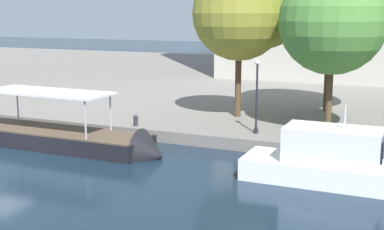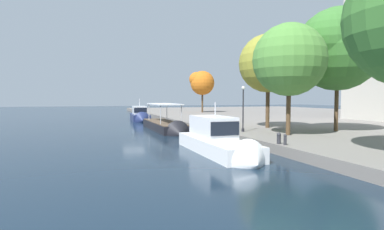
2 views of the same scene
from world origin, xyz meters
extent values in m
plane|color=#142333|center=(0.00, 0.00, 0.00)|extent=(220.00, 220.00, 0.00)
cube|color=slate|center=(0.00, 34.34, 0.36)|extent=(120.00, 55.00, 0.71)
cube|color=black|center=(0.38, 3.62, 0.19)|extent=(12.41, 3.12, 1.44)
cone|color=black|center=(7.07, 3.57, 0.19)|extent=(1.42, 2.73, 2.71)
cube|color=brown|center=(0.38, 3.62, 0.96)|extent=(12.16, 2.97, 0.08)
cylinder|color=#B2B2B7|center=(3.80, 4.80, 2.03)|extent=(0.10, 0.10, 2.08)
cylinder|color=#B2B2B7|center=(3.77, 2.39, 2.03)|extent=(0.10, 0.10, 2.08)
cylinder|color=#B2B2B7|center=(-3.02, 4.86, 2.03)|extent=(0.10, 0.10, 2.08)
cube|color=silver|center=(0.38, 3.62, 3.13)|extent=(7.70, 2.84, 0.12)
cube|color=white|center=(17.15, 3.28, 0.27)|extent=(9.39, 2.78, 1.47)
cube|color=white|center=(16.44, 3.29, 1.78)|extent=(4.23, 2.21, 1.56)
cube|color=black|center=(18.08, 3.28, 1.86)|extent=(1.13, 2.05, 0.94)
cylinder|color=silver|center=(16.91, 3.28, 3.09)|extent=(0.08, 0.08, 1.04)
cylinder|color=#2D2D33|center=(3.86, 7.52, 0.95)|extent=(0.28, 0.28, 0.47)
sphere|color=#2D2D33|center=(3.86, 7.52, 1.26)|extent=(0.31, 0.31, 0.31)
cylinder|color=black|center=(11.25, 8.57, 2.70)|extent=(0.12, 0.12, 3.98)
sphere|color=white|center=(11.25, 8.57, 4.83)|extent=(0.33, 0.33, 0.33)
cylinder|color=black|center=(11.25, 8.57, 0.86)|extent=(0.26, 0.26, 0.30)
cylinder|color=#4C3823|center=(14.93, 10.94, 2.76)|extent=(0.38, 0.38, 4.11)
sphere|color=#4C8438|center=(14.93, 10.94, 7.13)|extent=(6.18, 6.18, 6.18)
sphere|color=#4C8438|center=(15.92, 10.67, 6.51)|extent=(3.01, 3.01, 3.01)
sphere|color=#4C8438|center=(14.72, 11.76, 6.43)|extent=(4.05, 4.05, 4.05)
cylinder|color=#4C3823|center=(13.70, 17.28, 3.14)|extent=(0.37, 0.37, 4.86)
cylinder|color=#4C3823|center=(8.63, 12.91, 2.97)|extent=(0.41, 0.41, 4.53)
sphere|color=olive|center=(8.63, 12.91, 7.55)|extent=(6.18, 6.18, 6.18)
sphere|color=olive|center=(9.55, 12.67, 7.77)|extent=(3.54, 3.54, 3.54)
sphere|color=olive|center=(10.17, 14.44, 6.99)|extent=(3.49, 3.49, 3.49)
camera|label=1|loc=(19.99, -20.24, 7.61)|focal=49.42mm
camera|label=2|loc=(37.57, -5.61, 3.94)|focal=29.37mm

